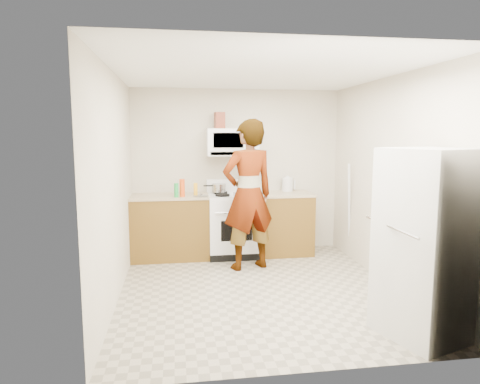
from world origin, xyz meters
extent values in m
plane|color=gray|center=(0.00, 0.00, 0.00)|extent=(3.60, 3.60, 0.00)
cube|color=beige|center=(0.00, 1.79, 1.25)|extent=(3.20, 0.02, 2.50)
cube|color=beige|center=(1.59, 0.00, 1.25)|extent=(0.02, 3.60, 2.50)
cube|color=brown|center=(-1.04, 1.49, 0.45)|extent=(1.12, 0.62, 0.90)
cube|color=tan|center=(-1.04, 1.49, 0.92)|extent=(1.14, 0.64, 0.03)
cube|color=brown|center=(0.68, 1.49, 0.45)|extent=(0.80, 0.62, 0.90)
cube|color=tan|center=(0.68, 1.49, 0.92)|extent=(0.82, 0.64, 0.03)
cube|color=white|center=(-0.10, 1.48, 0.45)|extent=(0.76, 0.65, 0.90)
cube|color=white|center=(-0.10, 1.48, 0.92)|extent=(0.76, 0.62, 0.03)
cube|color=white|center=(-0.10, 1.76, 1.03)|extent=(0.76, 0.08, 0.20)
cube|color=white|center=(-0.10, 1.61, 1.70)|extent=(0.76, 0.38, 0.40)
imported|color=tan|center=(0.01, 0.83, 1.01)|extent=(0.85, 0.68, 2.02)
cube|color=silver|center=(1.27, -1.34, 0.85)|extent=(0.88, 0.88, 1.70)
cylinder|color=silver|center=(0.78, 1.69, 1.04)|extent=(0.21, 0.21, 0.21)
cube|color=maroon|center=(-0.29, 1.61, 2.02)|extent=(0.16, 0.16, 0.24)
cylinder|color=#AFAFB4|center=(-0.30, 1.61, 1.01)|extent=(0.28, 0.28, 0.12)
cube|color=white|center=(0.02, 1.32, 0.96)|extent=(0.28, 0.22, 0.05)
cylinder|color=#DB4510|center=(-0.86, 1.31, 1.06)|extent=(0.09, 0.09, 0.25)
cylinder|color=yellow|center=(-0.66, 1.43, 1.02)|extent=(0.07, 0.07, 0.18)
cylinder|color=green|center=(-0.94, 1.28, 1.03)|extent=(0.08, 0.08, 0.20)
cylinder|color=silver|center=(-0.59, 1.32, 0.94)|extent=(0.28, 0.28, 0.01)
cylinder|color=silver|center=(1.57, 1.12, 0.71)|extent=(0.19, 0.27, 1.40)
camera|label=1|loc=(-0.93, -4.76, 1.82)|focal=32.00mm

